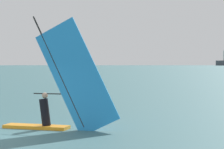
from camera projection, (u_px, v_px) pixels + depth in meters
The scene contains 1 object.
windsurfer at pixel (58, 98), 15.13m from camera, with size 4.48×0.78×4.41m.
Camera 1 is at (8.33, -11.23, 2.39)m, focal length 66.39 mm.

